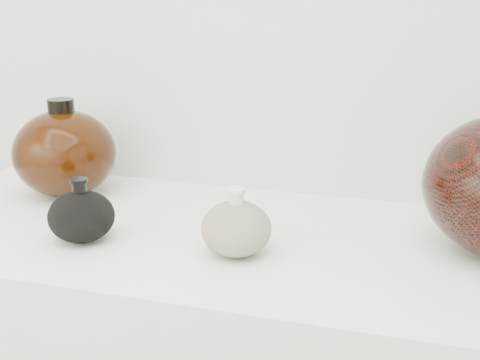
% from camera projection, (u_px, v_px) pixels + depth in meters
% --- Properties ---
extents(black_gourd_vase, '(0.13, 0.13, 0.10)m').
position_uv_depth(black_gourd_vase, '(81.00, 216.00, 1.06)').
color(black_gourd_vase, black).
rests_on(black_gourd_vase, display_counter).
extents(cream_gourd_vase, '(0.12, 0.12, 0.11)m').
position_uv_depth(cream_gourd_vase, '(236.00, 228.00, 1.00)').
color(cream_gourd_vase, beige).
rests_on(cream_gourd_vase, display_counter).
extents(left_round_pot, '(0.21, 0.21, 0.19)m').
position_uv_depth(left_round_pot, '(64.00, 153.00, 1.27)').
color(left_round_pot, black).
rests_on(left_round_pot, display_counter).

